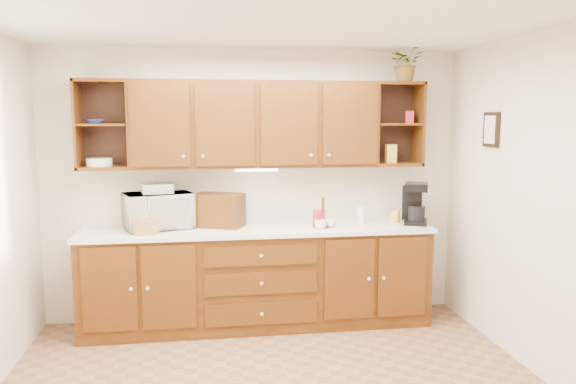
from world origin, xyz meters
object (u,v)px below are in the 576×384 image
object	(u,v)px
bread_box	(219,210)
potted_plant	(407,63)
microwave	(158,211)
coffee_maker	(415,204)

from	to	relation	value
bread_box	potted_plant	bearing A→B (deg)	22.36
bread_box	potted_plant	xyz separation A→B (m)	(1.78, -0.04, 1.37)
microwave	bread_box	xyz separation A→B (m)	(0.56, -0.00, -0.01)
coffee_maker	microwave	bearing A→B (deg)	-159.81
coffee_maker	potted_plant	xyz separation A→B (m)	(-0.09, 0.08, 1.33)
bread_box	potted_plant	size ratio (longest dim) A/B	1.29
bread_box	coffee_maker	bearing A→B (deg)	19.88
microwave	coffee_maker	bearing A→B (deg)	-21.45
coffee_maker	potted_plant	size ratio (longest dim) A/B	1.15
coffee_maker	potted_plant	world-z (taller)	potted_plant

